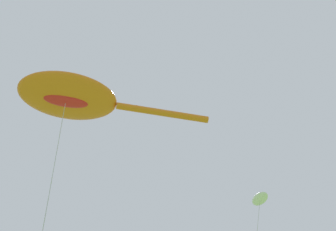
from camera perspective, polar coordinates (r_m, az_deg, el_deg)
name	(u,v)px	position (r m, az deg, el deg)	size (l,w,h in m)	color
big_show_kite	(71,97)	(20.14, -13.40, 2.51)	(8.53, 6.60, 18.42)	orange
small_kite_tiny_distant	(260,203)	(19.50, 12.72, -11.89)	(1.47, 4.28, 14.64)	white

